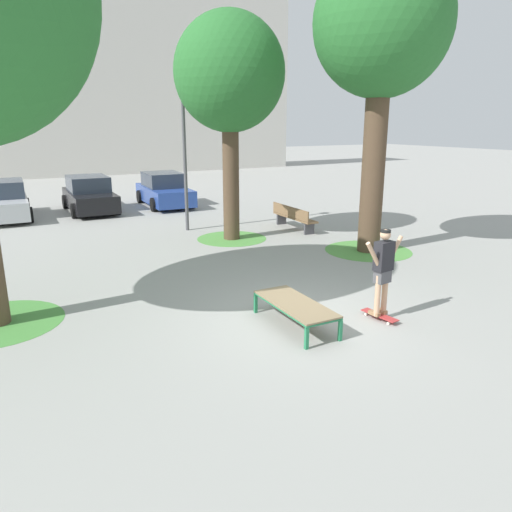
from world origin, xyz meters
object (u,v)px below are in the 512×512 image
at_px(skate_box, 295,305).
at_px(skateboard, 380,315).
at_px(light_post, 183,119).
at_px(tree_mid_back, 230,75).
at_px(car_blue, 164,190).
at_px(car_silver, 3,201).
at_px(car_black, 89,195).
at_px(park_bench, 293,217).
at_px(tree_near_right, 382,28).
at_px(skater, 383,266).

relative_size(skate_box, skateboard, 2.35).
distance_m(skateboard, light_post, 10.17).
height_order(tree_mid_back, car_blue, tree_mid_back).
xyz_separation_m(car_silver, light_post, (5.56, -5.56, 3.13)).
relative_size(car_silver, car_blue, 0.99).
bearing_deg(skateboard, tree_mid_back, 86.09).
xyz_separation_m(tree_mid_back, car_black, (-3.04, 7.57, -4.39)).
height_order(car_blue, park_bench, car_blue).
xyz_separation_m(park_bench, light_post, (-3.37, 1.71, 3.38)).
distance_m(skateboard, car_blue, 15.00).
xyz_separation_m(tree_near_right, light_post, (-3.65, 5.35, -2.28)).
height_order(skater, car_blue, skater).
distance_m(skater, car_blue, 14.99).
bearing_deg(skate_box, skateboard, -18.61).
height_order(car_silver, car_black, same).
bearing_deg(car_black, skater, -80.45).
distance_m(skate_box, light_post, 9.63).
bearing_deg(tree_mid_back, light_post, 111.80).
bearing_deg(tree_near_right, tree_mid_back, 130.25).
bearing_deg(car_blue, light_post, -100.71).
distance_m(tree_near_right, car_silver, 15.27).
xyz_separation_m(skateboard, park_bench, (3.10, 7.74, 0.37)).
relative_size(skater, car_silver, 0.40).
xyz_separation_m(car_silver, park_bench, (8.93, -7.28, -0.24)).
height_order(skater, car_black, skater).
bearing_deg(light_post, tree_near_right, -55.68).
bearing_deg(light_post, skater, -88.35).
bearing_deg(skate_box, car_silver, 106.27).
relative_size(tree_mid_back, park_bench, 2.87).
xyz_separation_m(skate_box, car_silver, (-4.22, 14.47, 0.28)).
distance_m(tree_mid_back, car_blue, 8.68).
relative_size(car_blue, park_bench, 1.77).
bearing_deg(car_silver, tree_near_right, -49.83).
xyz_separation_m(car_silver, car_blue, (6.61, -0.04, 0.00)).
relative_size(skate_box, light_post, 0.33).
bearing_deg(tree_mid_back, tree_near_right, -49.75).
distance_m(tree_mid_back, car_silver, 10.78).
bearing_deg(car_silver, car_black, 0.78).
relative_size(car_silver, light_post, 0.73).
bearing_deg(car_silver, skateboard, -68.76).
xyz_separation_m(skater, car_silver, (-5.83, 15.01, -0.38)).
bearing_deg(car_black, tree_mid_back, -68.09).
distance_m(skateboard, car_silver, 16.12).
bearing_deg(tree_near_right, car_silver, 130.17).
height_order(skate_box, car_black, car_black).
xyz_separation_m(skateboard, tree_near_right, (3.38, 4.10, 6.03)).
xyz_separation_m(skater, tree_near_right, (3.38, 4.10, 5.04)).
height_order(skateboard, park_bench, park_bench).
xyz_separation_m(tree_near_right, park_bench, (-0.28, 3.63, -5.66)).
bearing_deg(car_blue, tree_mid_back, -91.99).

